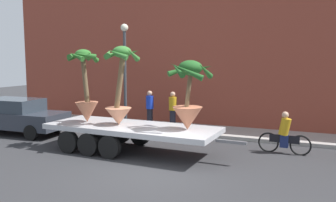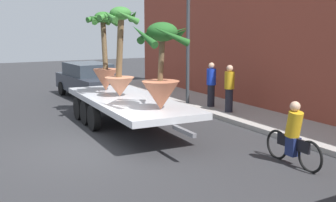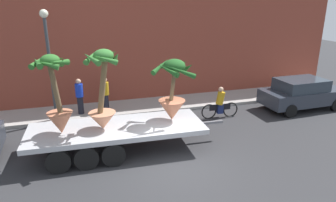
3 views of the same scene
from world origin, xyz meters
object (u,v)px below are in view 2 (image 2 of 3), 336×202
object	(u,v)px
potted_palm_rear	(105,56)
potted_palm_front	(120,58)
flatbed_trailer	(125,104)
potted_palm_middle	(161,70)
pedestrian_near_gate	(211,84)
trailing_car	(89,80)
street_lamp	(188,26)
cyclist	(293,137)
pedestrian_far_left	(229,88)

from	to	relation	value
potted_palm_rear	potted_palm_front	distance (m)	1.50
flatbed_trailer	potted_palm_middle	size ratio (longest dim) A/B	3.14
pedestrian_near_gate	potted_palm_front	bearing A→B (deg)	-79.08
flatbed_trailer	trailing_car	xyz separation A→B (m)	(-6.07, 0.77, 0.06)
flatbed_trailer	potted_palm_middle	xyz separation A→B (m)	(2.41, 0.06, 1.28)
potted_palm_middle	street_lamp	size ratio (longest dim) A/B	0.48
cyclist	trailing_car	distance (m)	11.49
potted_palm_front	pedestrian_near_gate	xyz separation A→B (m)	(-0.79, 4.07, -1.17)
trailing_car	pedestrian_near_gate	xyz separation A→B (m)	(5.11, 3.22, 0.22)
cyclist	pedestrian_far_left	world-z (taller)	pedestrian_far_left
potted_palm_rear	pedestrian_near_gate	size ratio (longest dim) A/B	1.60
flatbed_trailer	cyclist	xyz separation A→B (m)	(5.36, 1.98, -0.10)
potted_palm_front	potted_palm_middle	bearing A→B (deg)	2.99
potted_palm_middle	cyclist	bearing A→B (deg)	33.14
trailing_car	pedestrian_near_gate	distance (m)	6.04
cyclist	pedestrian_far_left	distance (m)	5.50
trailing_car	pedestrian_near_gate	bearing A→B (deg)	32.24
flatbed_trailer	potted_palm_front	world-z (taller)	potted_palm_front
pedestrian_near_gate	pedestrian_far_left	world-z (taller)	same
potted_palm_rear	trailing_car	bearing A→B (deg)	169.50
potted_palm_rear	pedestrian_near_gate	distance (m)	4.26
pedestrian_near_gate	cyclist	bearing A→B (deg)	-17.69
potted_palm_rear	cyclist	distance (m)	7.47
potted_palm_front	pedestrian_far_left	world-z (taller)	potted_palm_front
potted_palm_rear	potted_palm_front	xyz separation A→B (m)	(1.50, -0.04, 0.02)
potted_palm_rear	pedestrian_near_gate	xyz separation A→B (m)	(0.72, 4.04, -1.16)
potted_palm_rear	potted_palm_middle	distance (m)	4.09
potted_palm_middle	street_lamp	distance (m)	5.82
potted_palm_front	trailing_car	distance (m)	6.12
cyclist	pedestrian_near_gate	distance (m)	6.64
flatbed_trailer	cyclist	world-z (taller)	cyclist
flatbed_trailer	pedestrian_far_left	xyz separation A→B (m)	(0.24, 3.96, 0.27)
cyclist	pedestrian_near_gate	bearing A→B (deg)	162.31
flatbed_trailer	potted_palm_rear	size ratio (longest dim) A/B	2.68
pedestrian_near_gate	pedestrian_far_left	distance (m)	1.19
potted_palm_rear	street_lamp	bearing A→B (deg)	95.95
potted_palm_front	street_lamp	world-z (taller)	street_lamp
potted_palm_front	cyclist	xyz separation A→B (m)	(5.53, 2.06, -1.55)
potted_palm_middle	street_lamp	world-z (taller)	street_lamp
trailing_car	pedestrian_far_left	bearing A→B (deg)	26.86
trailing_car	flatbed_trailer	bearing A→B (deg)	-7.27
cyclist	flatbed_trailer	bearing A→B (deg)	-159.69
flatbed_trailer	potted_palm_front	xyz separation A→B (m)	(-0.17, -0.08, 1.45)
potted_palm_front	flatbed_trailer	bearing A→B (deg)	24.23
potted_palm_rear	cyclist	size ratio (longest dim) A/B	1.49
potted_palm_front	street_lamp	size ratio (longest dim) A/B	0.59
flatbed_trailer	street_lamp	size ratio (longest dim) A/B	1.52
flatbed_trailer	potted_palm_front	size ratio (longest dim) A/B	2.59
potted_palm_rear	trailing_car	world-z (taller)	potted_palm_rear
trailing_car	street_lamp	bearing A→B (deg)	35.13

